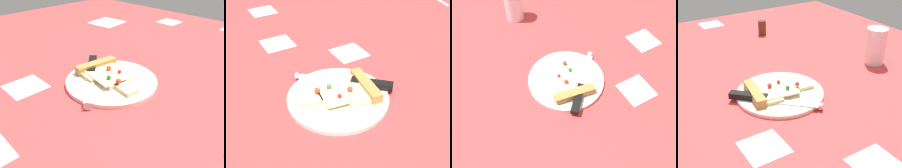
# 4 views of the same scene
# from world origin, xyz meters

# --- Properties ---
(ground_plane) EXTENTS (1.58, 1.58, 0.03)m
(ground_plane) POSITION_xyz_m (-0.00, 0.00, -0.01)
(ground_plane) COLOR #D13838
(ground_plane) RESTS_ON ground
(plate) EXTENTS (0.23, 0.23, 0.01)m
(plate) POSITION_xyz_m (-0.01, 0.10, 0.01)
(plate) COLOR silver
(plate) RESTS_ON ground_plane
(pizza_slice) EXTENTS (0.12, 0.18, 0.03)m
(pizza_slice) POSITION_xyz_m (-0.02, 0.07, 0.02)
(pizza_slice) COLOR beige
(pizza_slice) RESTS_ON plate
(knife) EXTENTS (0.18, 0.19, 0.02)m
(knife) POSITION_xyz_m (0.01, 0.04, 0.02)
(knife) COLOR silver
(knife) RESTS_ON plate
(drinking_glass) EXTENTS (0.07, 0.07, 0.12)m
(drinking_glass) POSITION_xyz_m (-0.03, 0.46, 0.06)
(drinking_glass) COLOR white
(drinking_glass) RESTS_ON ground_plane
(pepper_shaker) EXTENTS (0.03, 0.03, 0.06)m
(pepper_shaker) POSITION_xyz_m (-0.46, 0.28, 0.03)
(pepper_shaker) COLOR #4C2D19
(pepper_shaker) RESTS_ON ground_plane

